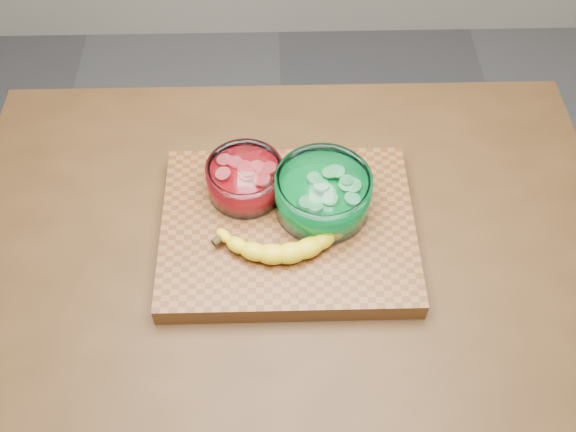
{
  "coord_description": "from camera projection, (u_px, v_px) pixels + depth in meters",
  "views": [
    {
      "loc": [
        -0.02,
        -0.66,
        1.86
      ],
      "look_at": [
        0.0,
        0.0,
        0.96
      ],
      "focal_mm": 40.0,
      "sensor_mm": 36.0,
      "label": 1
    }
  ],
  "objects": [
    {
      "name": "ground",
      "position": [
        288.0,
        408.0,
        1.89
      ],
      "size": [
        3.5,
        3.5,
        0.0
      ],
      "primitive_type": "plane",
      "color": "#56565B",
      "rests_on": "ground"
    },
    {
      "name": "counter",
      "position": [
        288.0,
        342.0,
        1.53
      ],
      "size": [
        1.2,
        0.8,
        0.9
      ],
      "primitive_type": "cube",
      "color": "#462C15",
      "rests_on": "ground"
    },
    {
      "name": "cutting_board",
      "position": [
        288.0,
        229.0,
        1.15
      ],
      "size": [
        0.45,
        0.35,
        0.04
      ],
      "primitive_type": "cube",
      "color": "brown",
      "rests_on": "counter"
    },
    {
      "name": "bowl_red",
      "position": [
        245.0,
        179.0,
        1.15
      ],
      "size": [
        0.14,
        0.14,
        0.06
      ],
      "color": "white",
      "rests_on": "cutting_board"
    },
    {
      "name": "bowl_green",
      "position": [
        323.0,
        194.0,
        1.13
      ],
      "size": [
        0.17,
        0.17,
        0.08
      ],
      "color": "white",
      "rests_on": "cutting_board"
    },
    {
      "name": "banana",
      "position": [
        284.0,
        235.0,
        1.1
      ],
      "size": [
        0.27,
        0.14,
        0.04
      ],
      "primitive_type": null,
      "color": "yellow",
      "rests_on": "cutting_board"
    }
  ]
}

